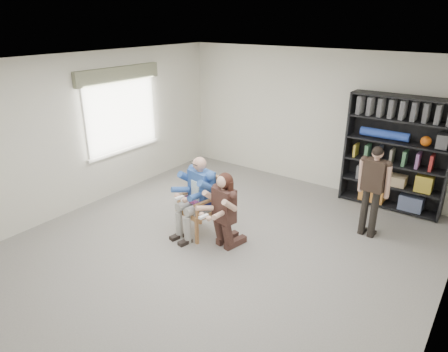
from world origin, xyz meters
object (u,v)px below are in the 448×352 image
Objects in this scene: seated_man at (198,197)px; bookshelf at (396,154)px; armchair at (198,205)px; standing_man at (372,192)px; kneeling_woman at (223,212)px.

seated_man is 0.64× the size of bookshelf.
armchair is at bearing -128.22° from bookshelf.
bookshelf is at bearing 94.85° from standing_man.
standing_man is (2.27, 1.58, 0.25)m from armchair.
standing_man reaches higher than seated_man.
armchair is 0.60m from kneeling_woman.
seated_man is at bearing -140.49° from standing_man.
standing_man is at bearing 46.56° from seated_man.
bookshelf is at bearing 63.58° from seated_man.
bookshelf is (2.27, 2.88, 0.38)m from seated_man.
standing_man is (1.69, 1.70, 0.16)m from kneeling_woman.
armchair is 0.84× the size of kneeling_woman.
bookshelf is 1.36× the size of standing_man.
kneeling_woman is at bearing 0.11° from seated_man.
standing_man is at bearing 56.87° from kneeling_woman.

